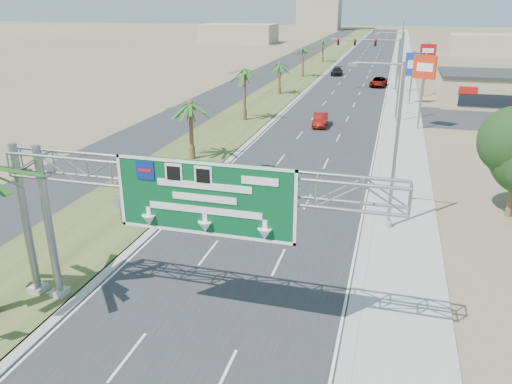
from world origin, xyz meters
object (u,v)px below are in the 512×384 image
object	(u,v)px
car_mid_lane	(320,120)
car_far	(337,71)
sign_gantry	(172,190)
car_left_lane	(260,177)
pole_sign_blue	(413,66)
car_right_lane	(379,82)
signal_mast	(384,60)
pole_sign_red_far	(428,54)
pole_sign_red_near	(424,71)
store_building	(511,91)

from	to	relation	value
car_mid_lane	car_far	size ratio (longest dim) A/B	0.90
car_mid_lane	car_far	xyz separation A→B (m)	(-3.20, 42.00, -0.01)
sign_gantry	car_mid_lane	distance (m)	38.06
car_left_lane	car_mid_lane	size ratio (longest dim) A/B	0.99
car_left_lane	pole_sign_blue	bearing A→B (deg)	75.45
car_right_lane	car_far	bearing A→B (deg)	130.58
signal_mast	car_mid_lane	size ratio (longest dim) A/B	2.39
sign_gantry	pole_sign_red_far	xyz separation A→B (m)	(12.22, 60.44, -0.09)
car_mid_lane	pole_sign_red_near	world-z (taller)	pole_sign_red_near
pole_sign_red_near	car_right_lane	bearing A→B (deg)	100.71
car_left_lane	pole_sign_red_far	world-z (taller)	pole_sign_red_far
car_left_lane	pole_sign_red_near	size ratio (longest dim) A/B	0.53
store_building	pole_sign_red_far	xyz separation A→B (m)	(-10.84, 4.36, 3.97)
pole_sign_blue	car_right_lane	bearing A→B (deg)	107.99
pole_sign_red_near	pole_sign_red_far	size ratio (longest dim) A/B	1.06
car_far	sign_gantry	bearing A→B (deg)	-89.67
car_right_lane	pole_sign_red_near	distance (m)	29.91
car_mid_lane	pole_sign_red_near	bearing A→B (deg)	2.64
car_left_lane	car_far	world-z (taller)	car_left_lane
sign_gantry	pole_sign_red_far	size ratio (longest dim) A/B	2.20
pole_sign_blue	car_far	bearing A→B (deg)	116.21
signal_mast	pole_sign_red_near	xyz separation A→B (m)	(4.73, -23.06, 1.40)
store_building	car_left_lane	distance (m)	45.78
store_building	car_right_lane	distance (m)	21.20
sign_gantry	pole_sign_blue	bearing A→B (deg)	79.22
car_far	pole_sign_blue	world-z (taller)	pole_sign_blue
sign_gantry	pole_sign_blue	distance (m)	54.43
car_right_lane	pole_sign_blue	bearing A→B (deg)	-66.30
car_far	pole_sign_red_near	xyz separation A→B (m)	(13.69, -40.69, 5.55)
car_mid_lane	pole_sign_red_far	world-z (taller)	pole_sign_red_far
pole_sign_blue	pole_sign_red_far	bearing A→B (deg)	73.69
car_right_lane	car_far	world-z (taller)	car_right_lane
pole_sign_blue	pole_sign_red_far	world-z (taller)	pole_sign_red_far
store_building	signal_mast	bearing A→B (deg)	160.46
store_building	pole_sign_red_far	bearing A→B (deg)	158.08
car_left_lane	pole_sign_red_near	world-z (taller)	pole_sign_red_near
pole_sign_blue	car_left_lane	bearing A→B (deg)	-107.01
car_right_lane	pole_sign_blue	distance (m)	15.76
signal_mast	car_left_lane	xyz separation A→B (m)	(-7.17, -44.93, -4.12)
sign_gantry	signal_mast	distance (m)	62.37
car_mid_lane	pole_sign_red_far	bearing A→B (deg)	58.25
store_building	car_far	xyz separation A→B (m)	(-25.79, 23.60, -1.30)
sign_gantry	signal_mast	world-z (taller)	signal_mast
car_right_lane	pole_sign_red_far	size ratio (longest dim) A/B	0.69
signal_mast	store_building	xyz separation A→B (m)	(16.83, -5.97, -2.85)
car_mid_lane	car_far	distance (m)	42.12
pole_sign_red_near	car_far	bearing A→B (deg)	108.59
car_left_lane	pole_sign_blue	xyz separation A→B (m)	(11.12, 36.35, 4.34)
signal_mast	car_right_lane	xyz separation A→B (m)	(-0.73, 5.83, -4.12)
sign_gantry	store_building	size ratio (longest dim) A/B	0.93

